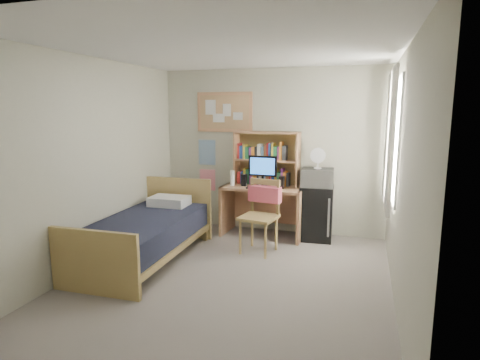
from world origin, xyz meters
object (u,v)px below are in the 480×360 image
(bulletin_board, at_px, (225,112))
(bed, at_px, (145,239))
(mini_fridge, at_px, (316,213))
(microwave, at_px, (317,178))
(desk_chair, at_px, (259,217))
(speaker_right, at_px, (282,182))
(desk_fan, at_px, (318,159))
(speaker_left, at_px, (244,180))
(desk, at_px, (263,211))
(monitor, at_px, (263,172))

(bulletin_board, relative_size, bed, 0.46)
(mini_fridge, relative_size, microwave, 1.76)
(desk_chair, height_order, microwave, microwave)
(bulletin_board, xyz_separation_m, speaker_right, (1.04, -0.39, -1.04))
(bed, bearing_deg, desk_fan, 36.11)
(bed, relative_size, speaker_left, 11.09)
(microwave, bearing_deg, desk_chair, -133.33)
(desk_chair, bearing_deg, desk, 109.17)
(bulletin_board, relative_size, speaker_left, 5.06)
(bulletin_board, relative_size, monitor, 2.01)
(bulletin_board, bearing_deg, speaker_right, -20.65)
(mini_fridge, xyz_separation_m, monitor, (-0.81, -0.13, 0.61))
(monitor, height_order, microwave, monitor)
(bulletin_board, xyz_separation_m, monitor, (0.74, -0.38, -0.90))
(desk_fan, bearing_deg, bulletin_board, 167.40)
(desk, bearing_deg, desk_fan, 6.50)
(mini_fridge, bearing_deg, speaker_right, -166.96)
(mini_fridge, height_order, desk_fan, desk_fan)
(desk_fan, bearing_deg, monitor, -175.06)
(speaker_left, bearing_deg, microwave, 7.81)
(mini_fridge, distance_m, speaker_right, 0.71)
(mini_fridge, bearing_deg, monitor, -173.68)
(mini_fridge, xyz_separation_m, bed, (-2.04, -1.56, -0.13))
(desk_chair, distance_m, mini_fridge, 1.09)
(bed, xyz_separation_m, speaker_right, (1.53, 1.42, 0.60))
(desk_fan, bearing_deg, desk_chair, -133.33)
(mini_fridge, distance_m, bed, 2.57)
(speaker_left, relative_size, desk_fan, 0.67)
(speaker_left, bearing_deg, bulletin_board, 143.44)
(bulletin_board, height_order, microwave, bulletin_board)
(bulletin_board, bearing_deg, desk_fan, -9.69)
(speaker_right, bearing_deg, desk_chair, -101.62)
(mini_fridge, height_order, speaker_right, speaker_right)
(mini_fridge, height_order, microwave, microwave)
(desk, bearing_deg, desk_chair, -78.18)
(monitor, bearing_deg, mini_fridge, 12.04)
(microwave, bearing_deg, bed, -145.85)
(bulletin_board, distance_m, mini_fridge, 2.18)
(bed, bearing_deg, microwave, 36.11)
(bed, height_order, speaker_left, speaker_left)
(speaker_right, height_order, microwave, microwave)
(speaker_left, bearing_deg, desk, 11.31)
(bulletin_board, xyz_separation_m, desk_chair, (0.87, -1.08, -1.41))
(mini_fridge, relative_size, desk_fan, 2.95)
(speaker_right, bearing_deg, speaker_left, 180.00)
(bulletin_board, xyz_separation_m, desk_fan, (1.56, -0.27, -0.69))
(desk_fan, bearing_deg, mini_fridge, 90.00)
(monitor, bearing_deg, desk_fan, 10.65)
(speaker_right, bearing_deg, bed, -134.37)
(speaker_left, bearing_deg, speaker_right, -0.00)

